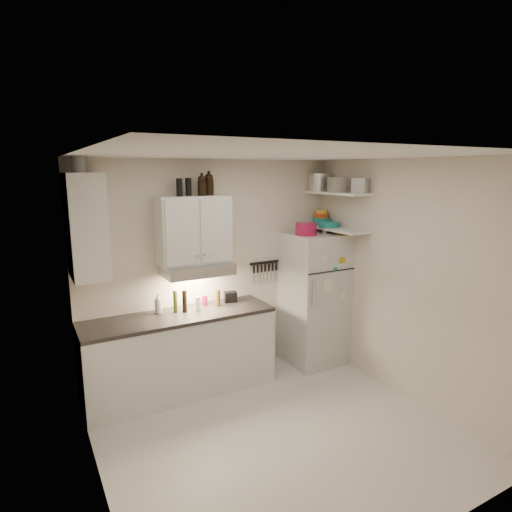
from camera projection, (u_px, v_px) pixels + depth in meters
floor at (279, 434)px, 4.10m from camera, size 3.20×3.00×0.02m
ceiling at (282, 153)px, 3.59m from camera, size 3.20×3.00×0.02m
back_wall at (213, 270)px, 5.14m from camera, size 3.20×0.02×2.60m
left_wall at (91, 336)px, 3.07m from camera, size 0.02×3.00×2.60m
right_wall at (407, 281)px, 4.61m from camera, size 0.02×3.00×2.60m
base_cabinet at (181, 355)px, 4.78m from camera, size 2.10×0.60×0.88m
countertop at (179, 316)px, 4.69m from camera, size 2.10×0.62×0.04m
upper_cabinet at (194, 230)px, 4.74m from camera, size 0.80×0.33×0.75m
side_cabinet at (86, 226)px, 4.06m from camera, size 0.33×0.55×1.00m
range_hood at (197, 269)px, 4.77m from camera, size 0.76×0.46×0.12m
fridge at (314, 298)px, 5.52m from camera, size 0.70×0.68×1.70m
shelf_hi at (337, 193)px, 5.24m from camera, size 0.30×0.95×0.03m
shelf_lo at (335, 229)px, 5.32m from camera, size 0.30×0.95×0.03m
knife_strip at (265, 263)px, 5.44m from camera, size 0.42×0.02×0.03m
dutch_oven at (306, 229)px, 5.18m from camera, size 0.34×0.34×0.15m
book_stack at (346, 231)px, 5.27m from camera, size 0.20×0.23×0.07m
spice_jar at (325, 229)px, 5.35m from camera, size 0.08×0.08×0.10m
stock_pot at (319, 182)px, 5.52m from camera, size 0.37×0.37×0.22m
tin_a at (337, 185)px, 5.10m from camera, size 0.21×0.20×0.18m
tin_b at (361, 186)px, 4.93m from camera, size 0.22×0.22×0.17m
bowl_teal at (321, 221)px, 5.58m from camera, size 0.23×0.23×0.09m
bowl_orange at (321, 215)px, 5.61m from camera, size 0.18×0.18×0.05m
bowl_yellow at (321, 212)px, 5.60m from camera, size 0.14×0.14×0.05m
plates at (329, 224)px, 5.36m from camera, size 0.27×0.27×0.06m
growler_a at (202, 185)px, 4.65m from camera, size 0.13×0.13×0.23m
growler_b at (209, 184)px, 4.74m from camera, size 0.12×0.12×0.25m
thermos_a at (188, 187)px, 4.64m from camera, size 0.07×0.07×0.19m
thermos_b at (179, 187)px, 4.55m from camera, size 0.07×0.07×0.19m
side_jar at (78, 163)px, 4.02m from camera, size 0.15×0.15×0.17m
soap_bottle at (158, 302)px, 4.70m from camera, size 0.11×0.11×0.25m
pepper_mill at (218, 298)px, 4.96m from camera, size 0.08×0.08×0.20m
oil_bottle at (175, 301)px, 4.74m from camera, size 0.06×0.06×0.25m
vinegar_bottle at (185, 301)px, 4.74m from camera, size 0.07×0.07×0.25m
clear_bottle at (198, 304)px, 4.78m from camera, size 0.07×0.07×0.17m
red_jar at (205, 301)px, 4.98m from camera, size 0.08×0.08×0.12m
caddy at (230, 297)px, 5.13m from camera, size 0.17×0.14×0.13m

